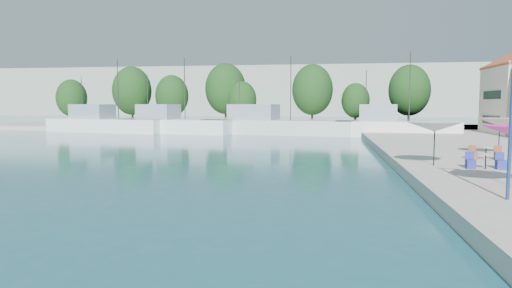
% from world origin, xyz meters
% --- Properties ---
extents(quay_far, '(90.00, 16.00, 0.60)m').
position_xyz_m(quay_far, '(-8.00, 67.00, 0.30)').
color(quay_far, '#A59F95').
rests_on(quay_far, ground).
extents(hill_west, '(180.00, 40.00, 16.00)m').
position_xyz_m(hill_west, '(-30.00, 160.00, 8.00)').
color(hill_west, '#99A79A').
rests_on(hill_west, ground).
extents(hill_east, '(140.00, 40.00, 12.00)m').
position_xyz_m(hill_east, '(40.00, 180.00, 6.00)').
color(hill_east, '#99A79A').
rests_on(hill_east, ground).
extents(trawler_01, '(18.12, 8.11, 10.20)m').
position_xyz_m(trawler_01, '(-28.00, 56.58, 1.07)').
color(trawler_01, white).
rests_on(trawler_01, ground).
extents(trawler_02, '(17.33, 8.36, 10.20)m').
position_xyz_m(trawler_02, '(-18.34, 56.00, 1.07)').
color(trawler_02, white).
rests_on(trawler_02, ground).
extents(trawler_03, '(20.32, 8.71, 10.20)m').
position_xyz_m(trawler_03, '(-4.93, 55.89, 1.07)').
color(trawler_03, silver).
rests_on(trawler_03, ground).
extents(trawler_04, '(14.23, 4.78, 10.20)m').
position_xyz_m(trawler_04, '(9.68, 53.13, 1.07)').
color(trawler_04, white).
rests_on(trawler_04, ground).
extents(tree_01, '(4.95, 4.95, 7.33)m').
position_xyz_m(tree_01, '(-39.97, 68.39, 4.83)').
color(tree_01, '#3F2B19').
rests_on(tree_01, quay_far).
extents(tree_02, '(6.29, 6.29, 9.31)m').
position_xyz_m(tree_02, '(-29.33, 68.41, 5.97)').
color(tree_02, '#3F2B19').
rests_on(tree_02, quay_far).
extents(tree_03, '(5.33, 5.33, 7.89)m').
position_xyz_m(tree_03, '(-22.71, 68.75, 5.15)').
color(tree_03, '#3F2B19').
rests_on(tree_03, quay_far).
extents(tree_04, '(6.72, 6.72, 9.94)m').
position_xyz_m(tree_04, '(-14.56, 71.91, 6.34)').
color(tree_04, '#3F2B19').
rests_on(tree_04, quay_far).
extents(tree_05, '(4.64, 4.64, 6.86)m').
position_xyz_m(tree_05, '(-11.45, 70.10, 4.56)').
color(tree_05, '#3F2B19').
rests_on(tree_05, quay_far).
extents(tree_06, '(6.40, 6.40, 9.47)m').
position_xyz_m(tree_06, '(-0.30, 70.65, 6.07)').
color(tree_06, '#3F2B19').
rests_on(tree_06, quay_far).
extents(tree_07, '(4.43, 4.43, 6.55)m').
position_xyz_m(tree_07, '(6.44, 71.87, 4.38)').
color(tree_07, '#3F2B19').
rests_on(tree_07, quay_far).
extents(tree_08, '(6.21, 6.21, 9.19)m').
position_xyz_m(tree_08, '(14.29, 70.15, 5.90)').
color(tree_08, '#3F2B19').
rests_on(tree_08, quay_far).
extents(umbrella_white, '(2.86, 2.86, 2.28)m').
position_xyz_m(umbrella_white, '(7.67, 22.92, 2.63)').
color(umbrella_white, black).
rests_on(umbrella_white, quay_right).
extents(umbrella_cream, '(2.61, 2.61, 2.33)m').
position_xyz_m(umbrella_cream, '(12.79, 28.56, 2.68)').
color(umbrella_cream, black).
rests_on(umbrella_cream, quay_right).
extents(cafe_table_02, '(1.82, 0.70, 0.76)m').
position_xyz_m(cafe_table_02, '(9.91, 21.94, 0.89)').
color(cafe_table_02, black).
rests_on(cafe_table_02, quay_right).
extents(cafe_table_03, '(1.82, 0.70, 0.76)m').
position_xyz_m(cafe_table_03, '(11.19, 25.89, 0.89)').
color(cafe_table_03, black).
rests_on(cafe_table_03, quay_right).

